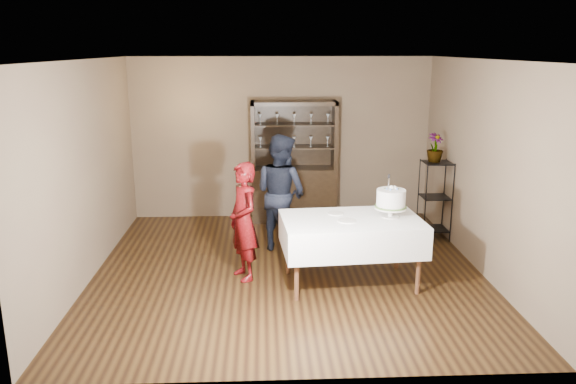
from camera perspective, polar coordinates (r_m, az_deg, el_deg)
The scene contains 14 objects.
floor at distance 7.44m, azimuth 0.00°, elevation -7.97°, with size 5.00×5.00×0.00m, color black.
ceiling at distance 6.88m, azimuth 0.00°, elevation 13.31°, with size 5.00×5.00×0.00m, color silver.
back_wall at distance 9.49m, azimuth -0.70°, elevation 5.45°, with size 5.00×0.02×2.70m, color brown.
wall_left at distance 7.36m, azimuth -19.85°, elevation 1.92°, with size 0.02×5.00×2.70m, color brown.
wall_right at distance 7.57m, azimuth 19.28°, elevation 2.31°, with size 0.02×5.00×2.70m, color brown.
china_hutch at distance 9.39m, azimuth 0.59°, elevation 1.09°, with size 1.40×0.48×2.00m.
plant_etagere at distance 8.75m, azimuth 14.71°, elevation -0.48°, with size 0.42×0.42×1.20m.
cake_table at distance 6.88m, azimuth 6.43°, elevation -4.26°, with size 1.74×1.15×0.84m.
woman at distance 6.99m, azimuth -4.54°, elevation -3.00°, with size 0.54×0.36×1.49m, color #350504.
man at distance 7.97m, azimuth -0.74°, elevation -0.07°, with size 0.82×0.64×1.68m, color black.
cake at distance 6.89m, azimuth 10.42°, elevation -0.79°, with size 0.43×0.43×0.54m.
plate_near at distance 6.70m, azimuth 6.01°, elevation -2.92°, with size 0.22×0.22×0.01m, color white.
plate_far at distance 6.99m, azimuth 4.89°, elevation -2.17°, with size 0.20×0.20×0.01m, color white.
potted_plant at distance 8.61m, azimuth 14.71°, elevation 4.38°, with size 0.24×0.24×0.43m, color #4D6D34.
Camera 1 is at (-0.32, -6.87, 2.84)m, focal length 35.00 mm.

